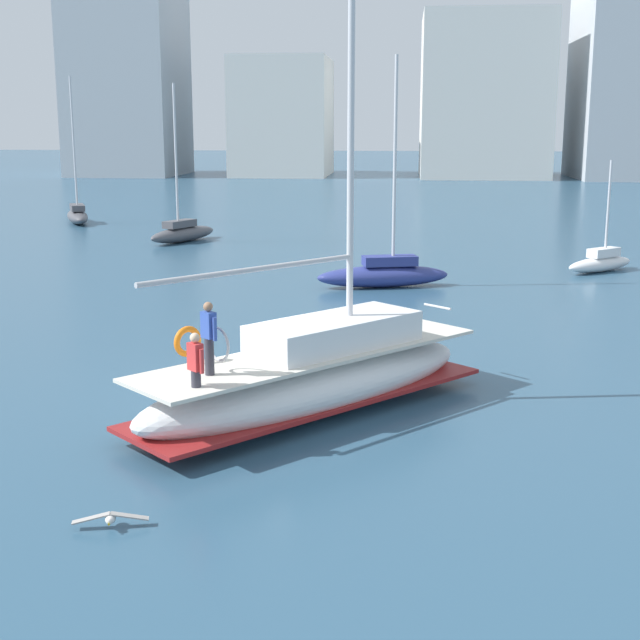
{
  "coord_description": "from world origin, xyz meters",
  "views": [
    {
      "loc": [
        3.88,
        -21.44,
        6.69
      ],
      "look_at": [
        1.82,
        0.56,
        1.8
      ],
      "focal_mm": 50.2,
      "sensor_mm": 36.0,
      "label": 1
    }
  ],
  "objects_px": {
    "moored_catamaran": "(77,214)",
    "moored_cutter_left": "(384,272)",
    "main_sailboat": "(314,375)",
    "seagull": "(110,518)",
    "moored_sloop_near": "(183,231)",
    "moored_sloop_far": "(601,262)"
  },
  "relations": [
    {
      "from": "main_sailboat",
      "to": "moored_cutter_left",
      "type": "distance_m",
      "value": 16.7
    },
    {
      "from": "seagull",
      "to": "moored_sloop_near",
      "type": "bearing_deg",
      "value": 102.03
    },
    {
      "from": "main_sailboat",
      "to": "seagull",
      "type": "relative_size",
      "value": 11.2
    },
    {
      "from": "moored_catamaran",
      "to": "moored_cutter_left",
      "type": "distance_m",
      "value": 30.84
    },
    {
      "from": "moored_sloop_far",
      "to": "moored_catamaran",
      "type": "distance_m",
      "value": 35.67
    },
    {
      "from": "moored_cutter_left",
      "to": "seagull",
      "type": "distance_m",
      "value": 23.5
    },
    {
      "from": "moored_cutter_left",
      "to": "seagull",
      "type": "xyz_separation_m",
      "value": [
        -4.06,
        -23.14,
        -0.44
      ]
    },
    {
      "from": "moored_catamaran",
      "to": "seagull",
      "type": "bearing_deg",
      "value": -69.19
    },
    {
      "from": "moored_sloop_near",
      "to": "seagull",
      "type": "height_order",
      "value": "moored_sloop_near"
    },
    {
      "from": "main_sailboat",
      "to": "moored_sloop_far",
      "type": "xyz_separation_m",
      "value": [
        11.06,
        21.54,
        -0.47
      ]
    },
    {
      "from": "moored_catamaran",
      "to": "moored_sloop_far",
      "type": "bearing_deg",
      "value": -29.2
    },
    {
      "from": "moored_cutter_left",
      "to": "main_sailboat",
      "type": "bearing_deg",
      "value": -94.27
    },
    {
      "from": "moored_sloop_near",
      "to": "moored_catamaran",
      "type": "distance_m",
      "value": 12.98
    },
    {
      "from": "main_sailboat",
      "to": "seagull",
      "type": "distance_m",
      "value": 7.11
    },
    {
      "from": "seagull",
      "to": "moored_catamaran",
      "type": "bearing_deg",
      "value": 110.81
    },
    {
      "from": "seagull",
      "to": "moored_sloop_far",
      "type": "bearing_deg",
      "value": 63.67
    },
    {
      "from": "moored_sloop_far",
      "to": "seagull",
      "type": "distance_m",
      "value": 31.27
    },
    {
      "from": "main_sailboat",
      "to": "moored_sloop_far",
      "type": "distance_m",
      "value": 24.21
    },
    {
      "from": "main_sailboat",
      "to": "seagull",
      "type": "bearing_deg",
      "value": -113.44
    },
    {
      "from": "moored_sloop_far",
      "to": "moored_cutter_left",
      "type": "bearing_deg",
      "value": -153.54
    },
    {
      "from": "main_sailboat",
      "to": "moored_cutter_left",
      "type": "relative_size",
      "value": 1.53
    },
    {
      "from": "moored_sloop_near",
      "to": "seagull",
      "type": "distance_m",
      "value": 37.38
    }
  ]
}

